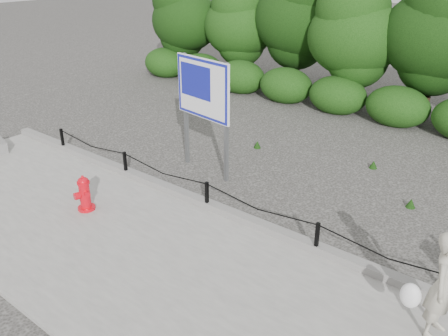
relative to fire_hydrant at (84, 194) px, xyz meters
The scene contains 8 objects.
ground 2.51m from the fire_hydrant, 39.60° to the left, with size 90.00×90.00×0.00m, color #2D2B28.
sidewalk 1.99m from the fire_hydrant, 12.66° to the right, with size 14.00×4.00×0.08m, color gray.
curb 2.52m from the fire_hydrant, 40.48° to the left, with size 14.00×0.22×0.14m, color slate.
chain_barrier 2.47m from the fire_hydrant, 39.60° to the left, with size 10.06×0.06×0.60m.
treeline 11.01m from the fire_hydrant, 77.09° to the left, with size 20.30×3.92×4.95m.
fire_hydrant is the anchor object (origin of this frame).
pedestrian 6.65m from the fire_hydrant, ahead, with size 0.70×0.61×1.58m.
advertising_sign 3.42m from the fire_hydrant, 79.34° to the left, with size 1.71×0.37×2.75m.
Camera 1 is at (5.58, -6.40, 4.88)m, focal length 38.00 mm.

